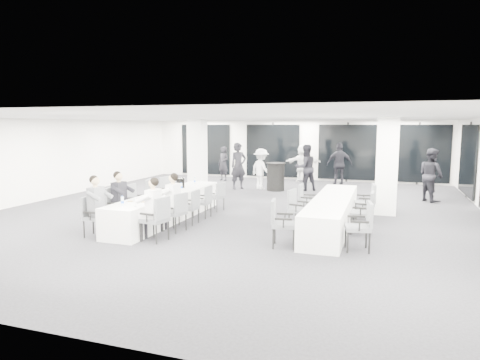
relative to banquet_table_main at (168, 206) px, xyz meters
The scene contains 43 objects.
room 3.84m from the banquet_table_main, 51.15° to the left, with size 14.04×16.04×2.84m.
column_left 5.26m from the banquet_table_main, 105.34° to the left, with size 0.60×0.60×2.80m, color white.
column_right 6.36m from the banquet_table_main, 26.18° to the left, with size 0.60×0.60×2.80m, color white.
banquet_table_main is the anchor object (origin of this frame).
banquet_table_side 4.39m from the banquet_table_main, ahead, with size 0.90×5.00×0.75m, color silver.
cocktail_table 6.28m from the banquet_table_main, 76.12° to the left, with size 0.79×0.79×1.10m.
chair_main_left_near 2.27m from the banquet_table_main, 111.55° to the right, with size 0.53×0.57×0.94m.
chair_main_left_second 1.48m from the banquet_table_main, 124.91° to the right, with size 0.62×0.65×1.03m.
chair_main_left_mid 0.90m from the banquet_table_main, 161.92° to the right, with size 0.51×0.57×0.98m.
chair_main_left_fourth 1.09m from the banquet_table_main, 140.95° to the left, with size 0.61×0.64×1.00m.
chair_main_left_far 1.79m from the banquet_table_main, 117.82° to the left, with size 0.59×0.62×0.97m.
chair_main_right_near 2.20m from the banquet_table_main, 67.49° to the right, with size 0.59×0.63×1.01m.
chair_main_right_second 1.38m from the banquet_table_main, 52.51° to the right, with size 0.57×0.60×0.96m.
chair_main_right_mid 0.88m from the banquet_table_main, 16.98° to the right, with size 0.46×0.52×0.90m.
chair_main_right_fourth 1.03m from the banquet_table_main, 36.02° to the left, with size 0.46×0.51×0.89m.
chair_main_right_far 1.80m from the banquet_table_main, 62.72° to the left, with size 0.53×0.55×0.86m.
chair_side_left_near 3.84m from the banquet_table_main, 23.64° to the right, with size 0.59×0.63×1.01m.
chair_side_left_mid 3.53m from the banquet_table_main, ahead, with size 0.58×0.61×0.97m.
chair_side_left_far 3.82m from the banquet_table_main, 22.83° to the left, with size 0.48×0.54×0.94m.
chair_side_right_near 5.35m from the banquet_table_main, 13.97° to the right, with size 0.60×0.64×1.02m.
chair_side_right_mid 5.20m from the banquet_table_main, ahead, with size 0.54×0.59×1.02m.
chair_side_right_far 5.44m from the banquet_table_main, 17.27° to the left, with size 0.58×0.62×1.01m.
seated_guest_a 2.24m from the banquet_table_main, 107.66° to the right, with size 0.50×0.38×1.44m.
seated_guest_b 1.42m from the banquet_table_main, 119.50° to the right, with size 0.50×0.38×1.44m.
seated_guest_c 2.16m from the banquet_table_main, 71.59° to the right, with size 0.50×0.38×1.44m.
seated_guest_d 1.33m from the banquet_table_main, 57.96° to the right, with size 0.50×0.38×1.44m.
standing_guest_a 6.03m from the banquet_table_main, 90.15° to the left, with size 0.78×0.63×2.13m, color black.
standing_guest_b 6.98m from the banquet_table_main, 67.79° to the left, with size 1.00×0.61×2.07m, color black.
standing_guest_c 6.38m from the banquet_table_main, 82.35° to the left, with size 1.20×0.61×1.85m, color white.
standing_guest_d 9.15m from the banquet_table_main, 65.74° to the left, with size 1.22×0.69×2.08m, color black.
standing_guest_e 10.08m from the banquet_table_main, 56.13° to the left, with size 0.85×0.52×1.75m, color #5A5C61.
standing_guest_f 9.22m from the banquet_table_main, 77.14° to the left, with size 1.80×0.69×1.96m, color white.
standing_guest_g 8.43m from the banquet_table_main, 100.57° to the left, with size 0.66×0.53×1.80m, color black.
standing_guest_h 8.95m from the banquet_table_main, 37.51° to the left, with size 0.99×0.60×2.05m, color black.
ice_bucket_near 1.02m from the banquet_table_main, 85.75° to the right, with size 0.20×0.20×0.23m, color black.
ice_bucket_far 1.11m from the banquet_table_main, 95.75° to the left, with size 0.25×0.25×0.28m, color black.
water_bottle_a 2.05m from the banquet_table_main, 92.43° to the right, with size 0.07×0.07×0.21m, color silver.
water_bottle_b 0.78m from the banquet_table_main, 80.00° to the left, with size 0.06×0.06×0.20m, color silver.
water_bottle_c 1.97m from the banquet_table_main, 92.21° to the left, with size 0.06×0.06×0.20m, color silver.
plate_a 1.57m from the banquet_table_main, 97.23° to the right, with size 0.21×0.21×0.03m.
plate_b 1.55m from the banquet_table_main, 85.15° to the right, with size 0.20×0.20×0.03m.
plate_c 0.78m from the banquet_table_main, 93.20° to the right, with size 0.19×0.19×0.03m.
wine_glass 2.05m from the banquet_table_main, 82.88° to the right, with size 0.07×0.07×0.19m.
Camera 1 is at (4.14, -12.03, 2.60)m, focal length 32.00 mm.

